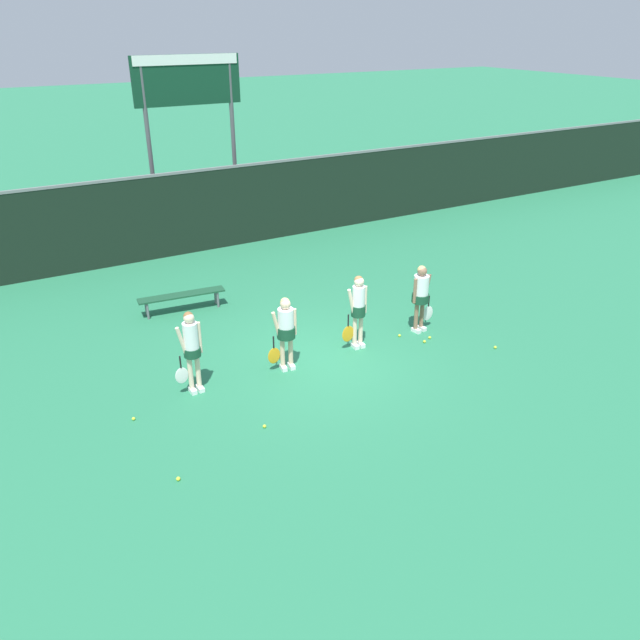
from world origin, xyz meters
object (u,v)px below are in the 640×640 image
Objects in this scene: player_0 at (191,346)px; player_1 at (286,328)px; scoreboard at (189,98)px; tennis_ball_6 at (495,347)px; player_3 at (421,293)px; tennis_ball_4 at (430,338)px; tennis_ball_0 at (264,426)px; player_2 at (358,306)px; tennis_ball_3 at (424,341)px; tennis_ball_5 at (134,419)px; bench_courtside at (182,296)px; tennis_ball_2 at (178,479)px; tennis_ball_1 at (399,335)px.

player_1 is (2.02, -0.10, -0.06)m from player_0.
tennis_ball_6 is at bearing -75.16° from scoreboard.
player_3 is 1.08m from tennis_ball_4.
tennis_ball_4 is at bearing 14.80° from tennis_ball_0.
player_2 is at bearing 162.69° from tennis_ball_4.
tennis_ball_3 is 1.06× the size of tennis_ball_5.
tennis_ball_0 is 4.81m from tennis_ball_3.
bench_courtside is 1.26× the size of player_0.
tennis_ball_3 reaches higher than tennis_ball_4.
player_1 is (-1.56, -9.66, -3.55)m from scoreboard.
tennis_ball_3 is 1.06× the size of tennis_ball_4.
tennis_ball_6 is at bearing -16.35° from player_0.
player_3 is at bearing 19.56° from tennis_ball_2.
tennis_ball_1 is 0.63m from tennis_ball_3.
bench_courtside is at bearing 135.31° from tennis_ball_1.
scoreboard is 89.69× the size of tennis_ball_5.
player_3 is at bearing 120.70° from tennis_ball_6.
tennis_ball_5 is (-1.36, -0.41, -1.00)m from player_0.
bench_courtside is 4.83m from player_2.
tennis_ball_3 is at bearing -59.20° from tennis_ball_1.
player_2 is 26.62× the size of tennis_ball_4.
tennis_ball_5 is (-2.39, -4.24, -0.38)m from bench_courtside.
tennis_ball_4 is at bearing -13.70° from player_2.
tennis_ball_2 is at bearing -111.55° from scoreboard.
bench_courtside is at bearing 60.61° from tennis_ball_5.
tennis_ball_5 is at bearing 178.79° from tennis_ball_4.
tennis_ball_4 is (1.99, -10.12, -4.50)m from scoreboard.
tennis_ball_0 is 1.00× the size of tennis_ball_1.
tennis_ball_0 and tennis_ball_1 have the same top height.
scoreboard is 10.46m from player_3.
tennis_ball_1 is (5.01, -0.11, -1.00)m from player_0.
tennis_ball_5 is 0.97× the size of tennis_ball_6.
scoreboard is 10.41m from player_1.
tennis_ball_5 is (-3.38, -0.31, -0.94)m from player_1.
player_0 is 27.04× the size of tennis_ball_5.
bench_courtside is at bearing 129.98° from player_3.
tennis_ball_0 is (-1.35, -1.75, -0.94)m from player_1.
tennis_ball_3 is at bearing -40.16° from bench_courtside.
player_0 is 26.88× the size of tennis_ball_1.
player_1 is 25.30× the size of tennis_ball_5.
player_1 is at bearing 36.64° from tennis_ball_2.
player_0 is at bearing -98.97° from bench_courtside.
player_2 is (3.87, -0.02, -0.02)m from player_0.
tennis_ball_1 is (3.99, -3.94, -0.38)m from bench_courtside.
scoreboard reaches higher than tennis_ball_3.
tennis_ball_1 and tennis_ball_5 have the same top height.
scoreboard is 10.22m from player_2.
tennis_ball_3 is at bearing 15.64° from tennis_ball_2.
player_1 is at bearing 179.73° from tennis_ball_1.
player_0 is 2.92m from tennis_ball_2.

